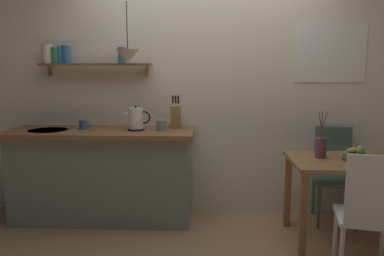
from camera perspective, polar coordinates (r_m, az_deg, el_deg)
The scene contains 14 objects.
ground_plane at distance 3.60m, azimuth 1.46°, elevation -15.77°, with size 14.00×14.00×0.00m, color #A87F56.
back_wall at distance 3.93m, azimuth 4.74°, elevation 6.67°, with size 6.80×0.11×2.70m.
kitchen_counter at distance 3.88m, azimuth -13.44°, elevation -6.85°, with size 1.83×0.63×0.92m.
wall_shelf at distance 3.99m, azimuth -16.90°, elevation 10.02°, with size 1.11×0.20×0.32m.
dining_table at distance 3.52m, azimuth 22.54°, elevation -6.35°, with size 0.98×0.71×0.74m.
dining_chair_near at distance 2.98m, azimuth 25.12°, elevation -11.33°, with size 0.48×0.49×0.94m.
dining_chair_far at distance 4.02m, azimuth 20.69°, elevation -6.03°, with size 0.45×0.48×0.93m.
fruit_bowl at distance 3.49m, azimuth 23.56°, elevation -3.64°, with size 0.22×0.22×0.13m.
twig_vase at distance 3.46m, azimuth 18.90°, elevation -2.76°, with size 0.09×0.09×0.41m.
electric_kettle at distance 3.67m, azimuth -8.43°, elevation 1.31°, with size 0.25×0.16×0.24m.
knife_block at distance 3.75m, azimuth -2.46°, elevation 1.95°, with size 0.10×0.17×0.33m.
coffee_mug_by_sink at distance 3.86m, azimuth -16.11°, elevation 0.51°, with size 0.12×0.08×0.09m.
coffee_mug_spare at distance 3.63m, azimuth -4.67°, elevation 0.40°, with size 0.13×0.09×0.10m.
pendant_lamp at distance 3.61m, azimuth -9.72°, elevation 10.70°, with size 0.22×0.22×0.55m.
Camera 1 is at (0.06, -3.27, 1.50)m, focal length 35.22 mm.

